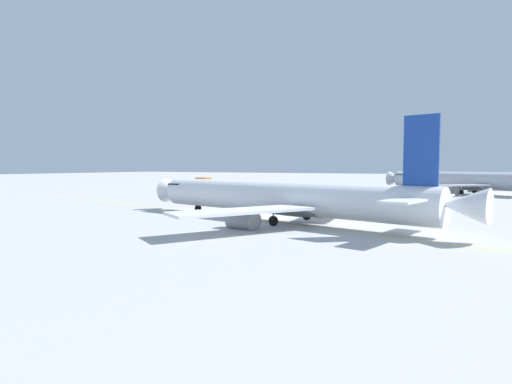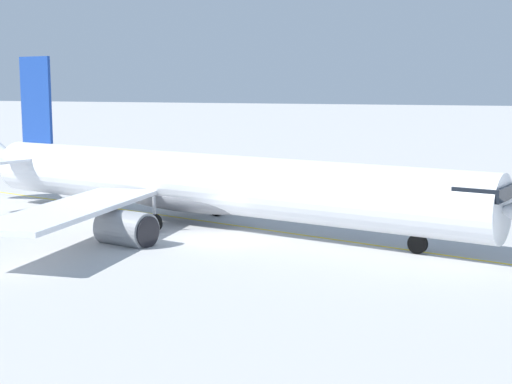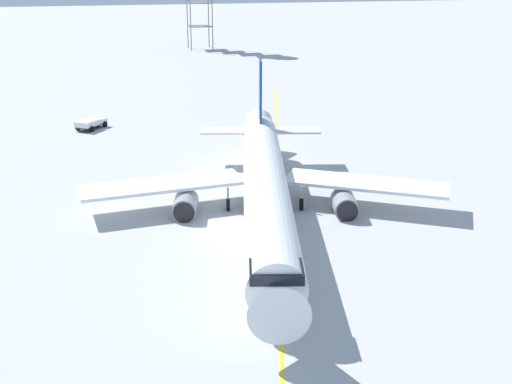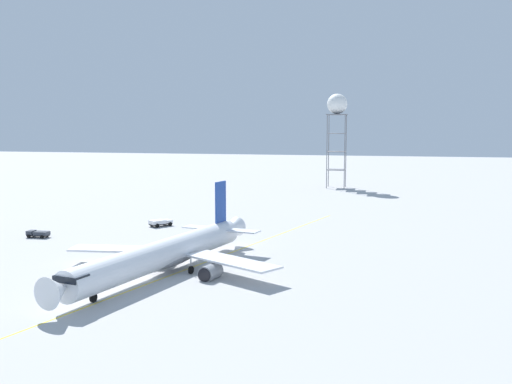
% 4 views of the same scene
% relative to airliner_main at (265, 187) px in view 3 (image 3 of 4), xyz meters
% --- Properties ---
extents(ground_plane, '(600.00, 600.00, 0.00)m').
position_rel_airliner_main_xyz_m(ground_plane, '(-2.71, 3.86, -2.68)').
color(ground_plane, '#B2B2B2').
extents(airliner_main, '(43.41, 32.72, 11.46)m').
position_rel_airliner_main_xyz_m(airliner_main, '(0.00, 0.00, 0.00)').
color(airliner_main, white).
rests_on(airliner_main, ground_plane).
extents(pushback_tug_truck, '(4.80, 4.39, 1.30)m').
position_rel_airliner_main_xyz_m(pushback_tug_truck, '(35.69, 14.63, -1.88)').
color(pushback_tug_truck, '#232326').
rests_on(pushback_tug_truck, ground_plane).
extents(taxiway_centreline, '(123.84, 34.32, 0.01)m').
position_rel_airliner_main_xyz_m(taxiway_centreline, '(-4.88, 0.10, -2.68)').
color(taxiway_centreline, yellow).
rests_on(taxiway_centreline, ground_plane).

